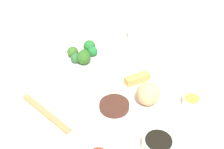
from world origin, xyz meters
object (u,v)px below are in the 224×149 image
object	(u,v)px
broccoli_plate	(84,58)
chopsticks_pair	(46,113)
sauce_ramekin_hot_mustard	(191,102)
teacup	(135,33)
soy_sauce_bowl	(158,145)
main_plate	(126,96)

from	to	relation	value
broccoli_plate	chopsticks_pair	world-z (taller)	broccoli_plate
sauce_ramekin_hot_mustard	chopsticks_pair	size ratio (longest dim) A/B	0.25
teacup	soy_sauce_bowl	bearing A→B (deg)	-6.97
sauce_ramekin_hot_mustard	chopsticks_pair	xyz separation A→B (m)	(-0.03, -0.47, -0.01)
main_plate	broccoli_plate	distance (m)	0.28
sauce_ramekin_hot_mustard	soy_sauce_bowl	bearing A→B (deg)	-46.23
main_plate	chopsticks_pair	xyz separation A→B (m)	(0.03, -0.27, -0.00)
soy_sauce_bowl	sauce_ramekin_hot_mustard	world-z (taller)	soy_sauce_bowl
broccoli_plate	soy_sauce_bowl	xyz separation A→B (m)	(0.47, 0.17, 0.01)
soy_sauce_bowl	sauce_ramekin_hot_mustard	xyz separation A→B (m)	(-0.15, 0.16, -0.00)
sauce_ramekin_hot_mustard	teacup	distance (m)	0.46
broccoli_plate	teacup	xyz separation A→B (m)	(-0.14, 0.24, 0.02)
main_plate	soy_sauce_bowl	distance (m)	0.23
main_plate	broccoli_plate	size ratio (longest dim) A/B	1.35
soy_sauce_bowl	teacup	distance (m)	0.61
chopsticks_pair	broccoli_plate	bearing A→B (deg)	152.74
teacup	chopsticks_pair	distance (m)	0.57
broccoli_plate	sauce_ramekin_hot_mustard	size ratio (longest dim) A/B	3.77
broccoli_plate	soy_sauce_bowl	size ratio (longest dim) A/B	2.44
teacup	sauce_ramekin_hot_mustard	bearing A→B (deg)	10.66
broccoli_plate	sauce_ramekin_hot_mustard	world-z (taller)	sauce_ramekin_hot_mustard
main_plate	soy_sauce_bowl	xyz separation A→B (m)	(0.22, 0.04, 0.01)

